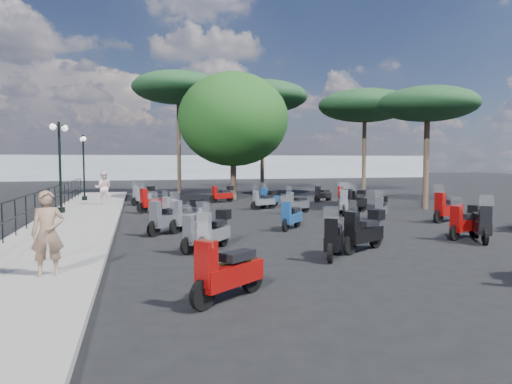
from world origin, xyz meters
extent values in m
plane|color=black|center=(0.00, 0.00, 0.00)|extent=(120.00, 120.00, 0.00)
cube|color=slate|center=(-6.50, 3.00, 0.07)|extent=(3.00, 30.00, 0.15)
cylinder|color=black|center=(-7.80, -1.99, 0.70)|extent=(0.04, 0.04, 1.10)
cylinder|color=black|center=(-7.80, -0.62, 0.70)|extent=(0.04, 0.04, 1.10)
cylinder|color=black|center=(-7.80, 0.75, 0.70)|extent=(0.04, 0.04, 1.10)
cylinder|color=black|center=(-7.80, 2.12, 0.70)|extent=(0.04, 0.04, 1.10)
cylinder|color=black|center=(-7.80, 3.48, 0.70)|extent=(0.04, 0.04, 1.10)
cylinder|color=black|center=(-7.80, 4.85, 0.70)|extent=(0.04, 0.04, 1.10)
cylinder|color=black|center=(-7.80, 6.22, 0.70)|extent=(0.04, 0.04, 1.10)
cylinder|color=black|center=(-7.80, 7.59, 0.70)|extent=(0.04, 0.04, 1.10)
cylinder|color=black|center=(-7.80, 8.96, 0.70)|extent=(0.04, 0.04, 1.10)
cylinder|color=black|center=(-7.80, 10.33, 0.70)|extent=(0.04, 0.04, 1.10)
cylinder|color=black|center=(-7.80, 11.69, 0.70)|extent=(0.04, 0.04, 1.10)
cylinder|color=black|center=(-7.80, 13.06, 0.70)|extent=(0.04, 0.04, 1.10)
cylinder|color=black|center=(-7.80, 14.43, 0.70)|extent=(0.04, 0.04, 1.10)
cylinder|color=black|center=(-7.80, 15.80, 0.70)|extent=(0.04, 0.04, 1.10)
cube|color=black|center=(-7.80, 2.80, 1.23)|extent=(0.04, 26.00, 0.04)
cube|color=black|center=(-7.80, 2.80, 0.70)|extent=(0.04, 26.00, 0.04)
cylinder|color=black|center=(-7.43, 5.42, 0.27)|extent=(0.31, 0.31, 0.23)
cylinder|color=black|center=(-7.43, 5.42, 2.09)|extent=(0.11, 0.11, 3.87)
cylinder|color=black|center=(-7.43, 5.42, 3.88)|extent=(0.38, 0.81, 0.04)
sphere|color=white|center=(-7.26, 5.82, 3.78)|extent=(0.27, 0.27, 0.27)
sphere|color=white|center=(-7.61, 5.02, 3.78)|extent=(0.27, 0.27, 0.27)
cylinder|color=black|center=(-7.14, 11.68, 0.26)|extent=(0.29, 0.29, 0.22)
cylinder|color=black|center=(-7.14, 11.68, 1.98)|extent=(0.10, 0.10, 3.65)
cylinder|color=black|center=(-7.14, 11.68, 3.66)|extent=(0.21, 0.81, 0.04)
sphere|color=white|center=(-7.23, 12.08, 3.57)|extent=(0.26, 0.26, 0.26)
sphere|color=white|center=(-7.06, 11.28, 3.57)|extent=(0.26, 0.26, 0.26)
imported|color=brown|center=(-5.96, -6.00, 0.98)|extent=(0.67, 0.50, 1.66)
imported|color=beige|center=(-5.94, 8.87, 0.99)|extent=(0.83, 0.65, 1.69)
cylinder|color=black|center=(-3.27, -8.41, 0.25)|extent=(0.47, 0.40, 0.51)
cylinder|color=black|center=(-2.27, -7.63, 0.25)|extent=(0.47, 0.40, 0.51)
cube|color=maroon|center=(-2.73, -7.99, 0.45)|extent=(1.31, 1.13, 0.36)
cube|color=black|center=(-2.59, -7.88, 0.74)|extent=(0.70, 0.64, 0.15)
cube|color=maroon|center=(-3.21, -8.36, 0.74)|extent=(0.38, 0.40, 0.74)
plane|color=white|center=(-3.26, -8.40, 1.22)|extent=(0.31, 0.37, 0.39)
cylinder|color=black|center=(-2.67, -4.13, 0.24)|extent=(0.37, 0.45, 0.49)
cylinder|color=black|center=(-1.96, -3.14, 0.24)|extent=(0.37, 0.45, 0.49)
cube|color=#A3A7AF|center=(-2.28, -3.59, 0.43)|extent=(1.05, 1.27, 0.34)
cube|color=black|center=(-2.18, -3.45, 0.71)|extent=(0.60, 0.67, 0.14)
cube|color=#A3A7AF|center=(-2.62, -4.06, 0.71)|extent=(0.38, 0.36, 0.71)
plane|color=white|center=(-2.66, -4.11, 1.17)|extent=(0.36, 0.29, 0.38)
cube|color=black|center=(-1.95, -3.13, 0.89)|extent=(0.46, 0.47, 0.26)
cylinder|color=black|center=(-3.78, -1.04, 0.26)|extent=(0.44, 0.44, 0.51)
cylinder|color=black|center=(-2.88, -0.14, 0.26)|extent=(0.44, 0.44, 0.51)
cube|color=#484A50|center=(-3.29, -0.55, 0.45)|extent=(1.24, 1.24, 0.36)
cube|color=black|center=(-3.17, -0.42, 0.75)|extent=(0.68, 0.68, 0.15)
cube|color=#484A50|center=(-3.72, -0.98, 0.75)|extent=(0.39, 0.39, 0.75)
plane|color=white|center=(-3.77, -1.03, 1.23)|extent=(0.35, 0.35, 0.40)
cylinder|color=black|center=(-4.06, 5.52, 0.25)|extent=(0.50, 0.31, 0.51)
cylinder|color=black|center=(-2.91, 6.06, 0.25)|extent=(0.50, 0.31, 0.51)
cube|color=maroon|center=(-3.44, 5.81, 0.44)|extent=(1.39, 0.91, 0.36)
cube|color=black|center=(-3.28, 5.89, 0.74)|extent=(0.71, 0.56, 0.15)
cube|color=maroon|center=(-3.98, 5.55, 0.74)|extent=(0.35, 0.39, 0.74)
plane|color=white|center=(-4.04, 5.53, 1.21)|extent=(0.25, 0.40, 0.39)
cylinder|color=black|center=(-4.38, 9.19, 0.23)|extent=(0.40, 0.39, 0.46)
cylinder|color=black|center=(-3.56, 10.00, 0.23)|extent=(0.40, 0.39, 0.46)
cube|color=#A3A7AF|center=(-3.93, 9.63, 0.40)|extent=(1.12, 1.11, 0.33)
cube|color=black|center=(-3.82, 9.74, 0.67)|extent=(0.61, 0.61, 0.13)
cube|color=#A3A7AF|center=(-4.32, 9.25, 0.67)|extent=(0.35, 0.35, 0.67)
plane|color=white|center=(-4.37, 9.21, 1.11)|extent=(0.31, 0.31, 0.36)
cube|color=black|center=(-3.54, 10.01, 0.85)|extent=(0.45, 0.45, 0.25)
cylinder|color=black|center=(0.08, -5.81, 0.24)|extent=(0.33, 0.46, 0.48)
cylinder|color=black|center=(0.70, -4.79, 0.24)|extent=(0.33, 0.46, 0.48)
cube|color=black|center=(0.42, -5.26, 0.42)|extent=(0.96, 1.28, 0.34)
cube|color=black|center=(0.51, -5.11, 0.69)|extent=(0.56, 0.66, 0.14)
cube|color=black|center=(0.12, -5.74, 0.69)|extent=(0.37, 0.34, 0.69)
plane|color=white|center=(0.09, -5.79, 1.14)|extent=(0.36, 0.26, 0.37)
cylinder|color=black|center=(-3.05, -4.01, 0.23)|extent=(0.41, 0.37, 0.45)
cylinder|color=black|center=(-2.18, -3.28, 0.23)|extent=(0.41, 0.37, 0.45)
cube|color=#484A50|center=(-2.58, -3.61, 0.40)|extent=(1.15, 1.04, 0.32)
cube|color=black|center=(-2.46, -3.51, 0.66)|extent=(0.62, 0.58, 0.13)
cube|color=#484A50|center=(-2.99, -3.96, 0.66)|extent=(0.34, 0.35, 0.66)
plane|color=white|center=(-3.03, -4.00, 1.09)|extent=(0.29, 0.32, 0.35)
cylinder|color=black|center=(-3.09, -0.67, 0.25)|extent=(0.40, 0.44, 0.49)
cylinder|color=black|center=(-2.28, 0.27, 0.25)|extent=(0.40, 0.44, 0.49)
cube|color=gray|center=(-2.65, -0.16, 0.43)|extent=(1.14, 1.24, 0.35)
cube|color=black|center=(-2.54, -0.03, 0.72)|extent=(0.64, 0.67, 0.14)
cube|color=gray|center=(-3.04, -0.60, 0.72)|extent=(0.38, 0.37, 0.72)
plane|color=white|center=(-3.08, -0.65, 1.19)|extent=(0.35, 0.32, 0.38)
cube|color=black|center=(-2.27, 0.28, 0.91)|extent=(0.48, 0.48, 0.27)
cylinder|color=black|center=(-3.21, 2.66, 0.22)|extent=(0.40, 0.33, 0.43)
cylinder|color=black|center=(-2.34, 3.30, 0.22)|extent=(0.40, 0.33, 0.43)
cube|color=gray|center=(-2.74, 3.00, 0.38)|extent=(1.12, 0.94, 0.31)
cube|color=black|center=(-2.61, 3.09, 0.63)|extent=(0.59, 0.54, 0.13)
cube|color=gray|center=(-3.15, 2.70, 0.63)|extent=(0.32, 0.33, 0.63)
plane|color=white|center=(-3.19, 2.67, 1.04)|extent=(0.26, 0.32, 0.33)
cylinder|color=black|center=(-3.02, 1.72, 0.21)|extent=(0.43, 0.22, 0.43)
cylinder|color=black|center=(-2.00, 2.05, 0.21)|extent=(0.43, 0.22, 0.43)
cube|color=gray|center=(-2.47, 1.90, 0.37)|extent=(1.19, 0.64, 0.30)
cube|color=black|center=(-2.32, 1.95, 0.62)|extent=(0.59, 0.42, 0.12)
cube|color=gray|center=(-2.95, 1.74, 0.62)|extent=(0.27, 0.31, 0.62)
plane|color=white|center=(-3.00, 1.73, 1.02)|extent=(0.17, 0.34, 0.33)
cylinder|color=black|center=(-0.13, 9.69, 0.22)|extent=(0.44, 0.24, 0.44)
cylinder|color=black|center=(0.89, 10.08, 0.22)|extent=(0.44, 0.24, 0.44)
cube|color=maroon|center=(0.42, 9.90, 0.38)|extent=(1.22, 0.72, 0.31)
cube|color=black|center=(0.56, 9.96, 0.64)|extent=(0.61, 0.45, 0.13)
cube|color=maroon|center=(-0.07, 9.71, 0.64)|extent=(0.29, 0.33, 0.64)
plane|color=white|center=(-0.12, 9.69, 1.05)|extent=(0.19, 0.35, 0.34)
cube|color=black|center=(0.90, 10.09, 0.80)|extent=(0.39, 0.38, 0.24)
cylinder|color=black|center=(0.93, -5.08, 0.25)|extent=(0.49, 0.34, 0.50)
cylinder|color=black|center=(2.01, -4.45, 0.25)|extent=(0.49, 0.34, 0.50)
cube|color=black|center=(1.52, -4.74, 0.44)|extent=(1.35, 0.99, 0.36)
cube|color=black|center=(1.67, -4.65, 0.73)|extent=(0.70, 0.59, 0.15)
cube|color=black|center=(1.00, -5.04, 0.73)|extent=(0.36, 0.39, 0.73)
plane|color=white|center=(0.95, -5.07, 1.20)|extent=(0.27, 0.38, 0.39)
cube|color=black|center=(2.03, -4.44, 0.92)|extent=(0.48, 0.47, 0.27)
cylinder|color=black|center=(0.54, -1.09, 0.23)|extent=(0.36, 0.41, 0.46)
cylinder|color=black|center=(1.27, -0.22, 0.23)|extent=(0.36, 0.41, 0.46)
cube|color=navy|center=(0.94, -0.62, 0.40)|extent=(1.04, 1.15, 0.32)
cube|color=black|center=(1.04, -0.50, 0.66)|extent=(0.58, 0.62, 0.13)
cube|color=navy|center=(0.59, -1.03, 0.66)|extent=(0.35, 0.34, 0.66)
plane|color=white|center=(0.55, -1.08, 1.09)|extent=(0.33, 0.29, 0.35)
cylinder|color=black|center=(2.19, 3.46, 0.22)|extent=(0.44, 0.29, 0.45)
cylinder|color=black|center=(3.18, 3.98, 0.22)|extent=(0.44, 0.29, 0.45)
cube|color=#484A50|center=(2.72, 3.74, 0.39)|extent=(1.22, 0.85, 0.32)
cube|color=black|center=(2.87, 3.82, 0.65)|extent=(0.63, 0.51, 0.13)
cube|color=#484A50|center=(2.25, 3.49, 0.65)|extent=(0.31, 0.34, 0.65)
plane|color=white|center=(2.21, 3.47, 1.07)|extent=(0.23, 0.35, 0.35)
cylinder|color=black|center=(1.21, 5.64, 0.21)|extent=(0.43, 0.23, 0.43)
cylinder|color=black|center=(2.20, 6.01, 0.21)|extent=(0.43, 0.23, 0.43)
cube|color=#A3A7AF|center=(1.75, 5.84, 0.37)|extent=(1.19, 0.69, 0.30)
cube|color=black|center=(1.89, 5.89, 0.62)|extent=(0.59, 0.44, 0.12)
cube|color=#A3A7AF|center=(1.27, 5.66, 0.62)|extent=(0.28, 0.32, 0.62)
plane|color=white|center=(1.22, 5.64, 1.02)|extent=(0.18, 0.34, 0.33)
cube|color=black|center=(2.22, 6.02, 0.78)|extent=(0.38, 0.37, 0.23)
cylinder|color=black|center=(1.78, 6.18, 0.23)|extent=(0.41, 0.38, 0.46)
cylinder|color=black|center=(2.65, 6.95, 0.23)|extent=(0.41, 0.38, 0.46)
cube|color=navy|center=(2.25, 6.60, 0.41)|extent=(1.16, 1.08, 0.33)
cube|color=black|center=(2.37, 6.71, 0.68)|extent=(0.63, 0.60, 0.14)
cube|color=navy|center=(1.84, 6.23, 0.68)|extent=(0.35, 0.36, 0.68)
plane|color=white|center=(1.79, 6.19, 1.11)|extent=(0.30, 0.33, 0.36)
cylinder|color=black|center=(4.87, -4.01, 0.24)|extent=(0.47, 0.28, 0.47)
cylinder|color=black|center=(5.96, -3.53, 0.24)|extent=(0.47, 0.28, 0.47)
cube|color=maroon|center=(5.46, -3.75, 0.41)|extent=(1.31, 0.82, 0.33)
cube|color=black|center=(5.61, -3.68, 0.69)|extent=(0.66, 0.51, 0.14)
cube|color=maroon|center=(4.94, -3.97, 0.69)|extent=(0.32, 0.36, 0.69)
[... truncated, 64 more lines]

